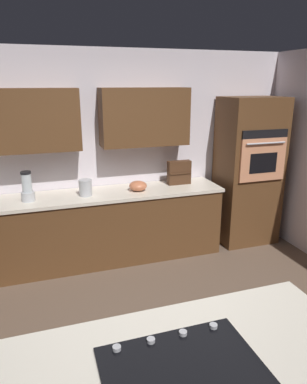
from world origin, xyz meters
The scene contains 11 objects.
ground_plane centered at (0.00, 0.00, 0.00)m, with size 14.00×14.00×0.00m, color brown.
wall_back centered at (0.07, -2.04, 1.42)m, with size 6.00×0.44×2.60m.
lower_cabinets_back centered at (0.10, -1.72, 0.43)m, with size 2.80×0.60×0.86m, color brown.
countertop_back centered at (0.10, -1.72, 0.88)m, with size 2.84×0.64×0.04m, color silver.
island_top centered at (0.34, 1.19, 0.88)m, with size 1.99×1.02×0.04m, color silver.
wall_oven centered at (-1.85, -1.72, 1.01)m, with size 0.80×0.66×2.02m.
cooktop centered at (0.34, 1.19, 0.91)m, with size 0.76×0.56×0.03m.
blender centered at (1.05, -1.68, 1.05)m, with size 0.15×0.15×0.35m.
mixing_bowl centered at (-0.25, -1.68, 0.96)m, with size 0.22×0.22×0.12m, color #CC724C.
spice_rack centered at (-0.85, -1.80, 1.06)m, with size 0.31×0.11×0.31m.
kettle centered at (0.40, -1.68, 1.00)m, with size 0.15×0.15×0.19m, color #B7BABF.
Camera 1 is at (0.89, 2.41, 2.20)m, focal length 33.12 mm.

